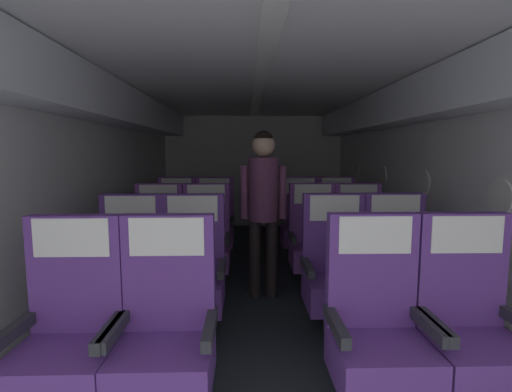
# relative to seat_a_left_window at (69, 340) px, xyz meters

# --- Properties ---
(ground) EXTENTS (3.54, 7.14, 0.02)m
(ground) POSITION_rel_seat_a_left_window_xyz_m (1.03, 1.85, -0.46)
(ground) COLOR #23282D
(fuselage_shell) EXTENTS (3.42, 6.79, 2.11)m
(fuselage_shell) POSITION_rel_seat_a_left_window_xyz_m (1.03, 2.10, 1.08)
(fuselage_shell) COLOR silver
(fuselage_shell) RESTS_ON ground
(seat_a_left_window) EXTENTS (0.51, 0.46, 1.07)m
(seat_a_left_window) POSITION_rel_seat_a_left_window_xyz_m (0.00, 0.00, 0.00)
(seat_a_left_window) COLOR #38383D
(seat_a_left_window) RESTS_ON ground
(seat_a_left_aisle) EXTENTS (0.51, 0.46, 1.07)m
(seat_a_left_aisle) POSITION_rel_seat_a_left_window_xyz_m (0.48, 0.01, 0.00)
(seat_a_left_aisle) COLOR #38383D
(seat_a_left_aisle) RESTS_ON ground
(seat_a_right_aisle) EXTENTS (0.51, 0.46, 1.07)m
(seat_a_right_aisle) POSITION_rel_seat_a_left_window_xyz_m (2.07, 0.02, 0.00)
(seat_a_right_aisle) COLOR #38383D
(seat_a_right_aisle) RESTS_ON ground
(seat_a_right_window) EXTENTS (0.51, 0.46, 1.07)m
(seat_a_right_window) POSITION_rel_seat_a_left_window_xyz_m (1.58, 0.02, 0.00)
(seat_a_right_window) COLOR #38383D
(seat_a_right_window) RESTS_ON ground
(seat_b_left_window) EXTENTS (0.51, 0.46, 1.07)m
(seat_b_left_window) POSITION_rel_seat_a_left_window_xyz_m (0.00, 0.98, 0.00)
(seat_b_left_window) COLOR #38383D
(seat_b_left_window) RESTS_ON ground
(seat_b_left_aisle) EXTENTS (0.51, 0.46, 1.07)m
(seat_b_left_aisle) POSITION_rel_seat_a_left_window_xyz_m (0.48, 0.97, 0.00)
(seat_b_left_aisle) COLOR #38383D
(seat_b_left_aisle) RESTS_ON ground
(seat_b_right_aisle) EXTENTS (0.51, 0.46, 1.07)m
(seat_b_right_aisle) POSITION_rel_seat_a_left_window_xyz_m (2.07, 0.99, 0.00)
(seat_b_right_aisle) COLOR #38383D
(seat_b_right_aisle) RESTS_ON ground
(seat_b_right_window) EXTENTS (0.51, 0.46, 1.07)m
(seat_b_right_window) POSITION_rel_seat_a_left_window_xyz_m (1.59, 0.98, 0.00)
(seat_b_right_window) COLOR #38383D
(seat_b_right_window) RESTS_ON ground
(seat_c_left_window) EXTENTS (0.51, 0.46, 1.07)m
(seat_c_left_window) POSITION_rel_seat_a_left_window_xyz_m (-0.01, 1.96, 0.00)
(seat_c_left_window) COLOR #38383D
(seat_c_left_window) RESTS_ON ground
(seat_c_left_aisle) EXTENTS (0.51, 0.46, 1.07)m
(seat_c_left_aisle) POSITION_rel_seat_a_left_window_xyz_m (0.48, 1.96, 0.00)
(seat_c_left_aisle) COLOR #38383D
(seat_c_left_aisle) RESTS_ON ground
(seat_c_right_aisle) EXTENTS (0.51, 0.46, 1.07)m
(seat_c_right_aisle) POSITION_rel_seat_a_left_window_xyz_m (2.06, 1.94, 0.00)
(seat_c_right_aisle) COLOR #38383D
(seat_c_right_aisle) RESTS_ON ground
(seat_c_right_window) EXTENTS (0.51, 0.46, 1.07)m
(seat_c_right_window) POSITION_rel_seat_a_left_window_xyz_m (1.59, 1.97, 0.00)
(seat_c_right_window) COLOR #38383D
(seat_c_right_window) RESTS_ON ground
(seat_d_left_window) EXTENTS (0.51, 0.46, 1.07)m
(seat_d_left_window) POSITION_rel_seat_a_left_window_xyz_m (-0.00, 2.93, 0.00)
(seat_d_left_window) COLOR #38383D
(seat_d_left_window) RESTS_ON ground
(seat_d_left_aisle) EXTENTS (0.51, 0.46, 1.07)m
(seat_d_left_aisle) POSITION_rel_seat_a_left_window_xyz_m (0.49, 2.91, 0.00)
(seat_d_left_aisle) COLOR #38383D
(seat_d_left_aisle) RESTS_ON ground
(seat_d_right_aisle) EXTENTS (0.51, 0.46, 1.07)m
(seat_d_right_aisle) POSITION_rel_seat_a_left_window_xyz_m (2.07, 2.93, 0.00)
(seat_d_right_aisle) COLOR #38383D
(seat_d_right_aisle) RESTS_ON ground
(seat_d_right_window) EXTENTS (0.51, 0.46, 1.07)m
(seat_d_right_window) POSITION_rel_seat_a_left_window_xyz_m (1.59, 2.92, 0.00)
(seat_d_right_window) COLOR #38383D
(seat_d_right_window) RESTS_ON ground
(flight_attendant) EXTENTS (0.43, 0.28, 1.59)m
(flight_attendant) POSITION_rel_seat_a_left_window_xyz_m (1.06, 1.68, 0.53)
(flight_attendant) COLOR black
(flight_attendant) RESTS_ON ground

